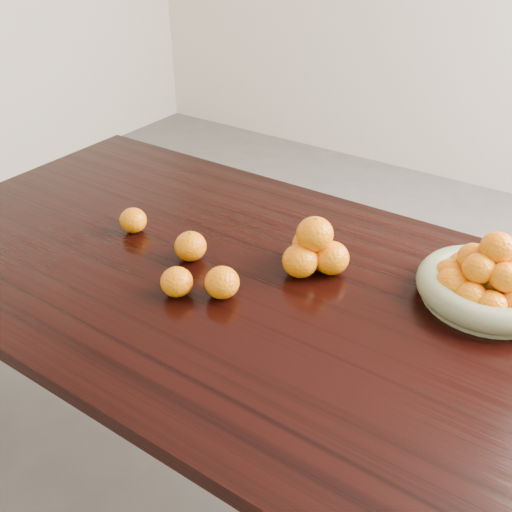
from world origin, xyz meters
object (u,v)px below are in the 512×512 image
Objects in this scene: fruit_bowl at (488,281)px; orange_pyramid at (314,249)px; loose_orange_0 at (190,246)px; dining_table at (262,310)px.

fruit_bowl reaches higher than orange_pyramid.
fruit_bowl is 1.92× the size of orange_pyramid.
orange_pyramid is at bearing -164.17° from fruit_bowl.
fruit_bowl reaches higher than loose_orange_0.
dining_table is at bearing -122.69° from orange_pyramid.
fruit_bowl reaches higher than dining_table.
dining_table is at bearing -153.94° from fruit_bowl.
orange_pyramid reaches higher than loose_orange_0.
dining_table is at bearing 5.57° from loose_orange_0.
loose_orange_0 is at bearing -159.73° from fruit_bowl.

